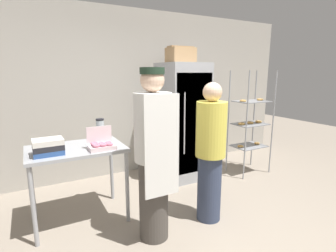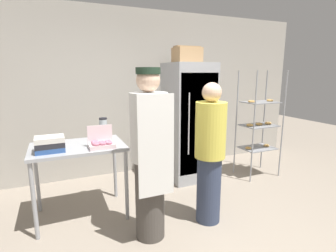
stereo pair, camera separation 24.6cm
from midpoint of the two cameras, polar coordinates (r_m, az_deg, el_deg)
The scene contains 11 objects.
ground_plane at distance 2.94m, azimuth 12.66°, elevation -24.13°, with size 14.00×14.00×0.00m, color gray.
back_wall at distance 4.54m, azimuth -4.69°, elevation 7.22°, with size 6.40×0.12×2.71m, color #ADA89E.
refrigerator at distance 4.19m, azimuth 6.12°, elevation 0.84°, with size 0.67×0.73×1.85m.
baking_rack at distance 4.59m, azimuth 20.68°, elevation 0.23°, with size 0.62×0.44×1.73m.
prep_counter at distance 3.19m, azimuth -16.85°, elevation -5.90°, with size 1.04×0.70×0.88m.
donut_box at distance 2.98m, azimuth -12.00°, elevation -3.81°, with size 0.28×0.20×0.24m.
blender_pitcher at distance 3.42m, azimuth -11.89°, elevation -0.65°, with size 0.13×0.13×0.26m.
binder_stack at distance 2.99m, azimuth -22.21°, elevation -3.70°, with size 0.30×0.23×0.16m.
cardboard_storage_box at distance 4.14m, azimuth 5.94°, elevation 15.17°, with size 0.40×0.31×0.24m.
person_baker at distance 2.61m, azimuth -1.36°, elevation -6.09°, with size 0.37×0.39×1.75m.
person_customer at distance 2.99m, azimuth 11.45°, elevation -5.90°, with size 0.34×0.34×1.60m.
Camera 2 is at (-1.36, -1.95, 1.71)m, focal length 28.00 mm.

